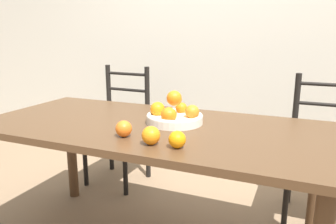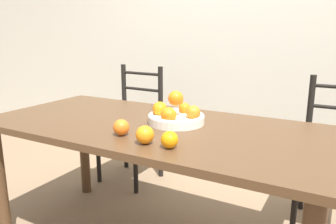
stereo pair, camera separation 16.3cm
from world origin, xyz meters
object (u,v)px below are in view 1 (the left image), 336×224
at_px(orange_loose_0, 151,135).
at_px(chair_left, 119,126).
at_px(orange_loose_2, 177,139).
at_px(fruit_bowl, 174,115).
at_px(orange_loose_1, 124,129).
at_px(chair_right, 323,151).

relative_size(orange_loose_0, chair_left, 0.08).
bearing_deg(chair_left, orange_loose_2, -46.09).
bearing_deg(fruit_bowl, orange_loose_2, -66.31).
distance_m(orange_loose_2, chair_left, 1.41).
bearing_deg(chair_left, orange_loose_1, -54.90).
xyz_separation_m(orange_loose_2, chair_left, (-0.91, 1.03, -0.31)).
bearing_deg(orange_loose_2, chair_right, 59.39).
relative_size(orange_loose_2, chair_right, 0.08).
bearing_deg(fruit_bowl, orange_loose_1, -112.57).
height_order(orange_loose_0, chair_left, chair_left).
height_order(orange_loose_1, chair_right, chair_right).
bearing_deg(chair_right, orange_loose_2, -120.42).
bearing_deg(chair_right, fruit_bowl, -138.16).
bearing_deg(orange_loose_0, orange_loose_2, 1.32).
distance_m(fruit_bowl, orange_loose_1, 0.33).
xyz_separation_m(fruit_bowl, chair_left, (-0.76, 0.68, -0.32)).
relative_size(chair_left, chair_right, 1.00).
distance_m(chair_left, chair_right, 1.52).
xyz_separation_m(orange_loose_0, chair_right, (0.73, 1.03, -0.31)).
xyz_separation_m(orange_loose_2, chair_right, (0.61, 1.03, -0.31)).
bearing_deg(orange_loose_0, orange_loose_1, 163.19).
bearing_deg(orange_loose_1, orange_loose_2, -9.36).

